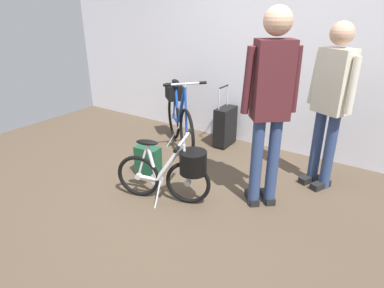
{
  "coord_description": "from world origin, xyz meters",
  "views": [
    {
      "loc": [
        1.57,
        -2.2,
        1.84
      ],
      "look_at": [
        -0.11,
        0.31,
        0.55
      ],
      "focal_mm": 31.16,
      "sensor_mm": 36.0,
      "label": 1
    }
  ],
  "objects": [
    {
      "name": "back_wall",
      "position": [
        0.0,
        1.94,
        1.42
      ],
      "size": [
        6.93,
        0.1,
        2.84
      ],
      "primitive_type": "cube",
      "color": "silver",
      "rests_on": "ground_plane"
    },
    {
      "name": "ground_plane",
      "position": [
        0.0,
        0.0,
        0.0
      ],
      "size": [
        6.93,
        6.93,
        0.0
      ],
      "primitive_type": "plane",
      "color": "brown"
    },
    {
      "name": "visitor_near_wall",
      "position": [
        0.93,
        1.23,
        0.97
      ],
      "size": [
        0.49,
        0.36,
        1.69
      ],
      "color": "navy",
      "rests_on": "ground_plane"
    },
    {
      "name": "backpack_on_floor",
      "position": [
        -0.74,
        0.36,
        0.17
      ],
      "size": [
        0.29,
        0.2,
        0.35
      ],
      "color": "#19472D",
      "rests_on": "ground_plane"
    },
    {
      "name": "visitor_browsing",
      "position": [
        0.57,
        0.52,
        1.07
      ],
      "size": [
        0.42,
        0.39,
        1.83
      ],
      "color": "navy",
      "rests_on": "ground_plane"
    },
    {
      "name": "display_bike_left",
      "position": [
        -0.97,
        1.26,
        0.44
      ],
      "size": [
        1.08,
        0.94,
        0.97
      ],
      "color": "black",
      "rests_on": "ground_plane"
    },
    {
      "name": "rolling_suitcase",
      "position": [
        -0.43,
        1.61,
        0.28
      ],
      "size": [
        0.18,
        0.36,
        0.83
      ],
      "color": "black",
      "rests_on": "ground_plane"
    },
    {
      "name": "folding_bike_foreground",
      "position": [
        -0.16,
        0.08,
        0.35
      ],
      "size": [
        0.93,
        0.51,
        0.69
      ],
      "color": "black",
      "rests_on": "ground_plane"
    }
  ]
}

